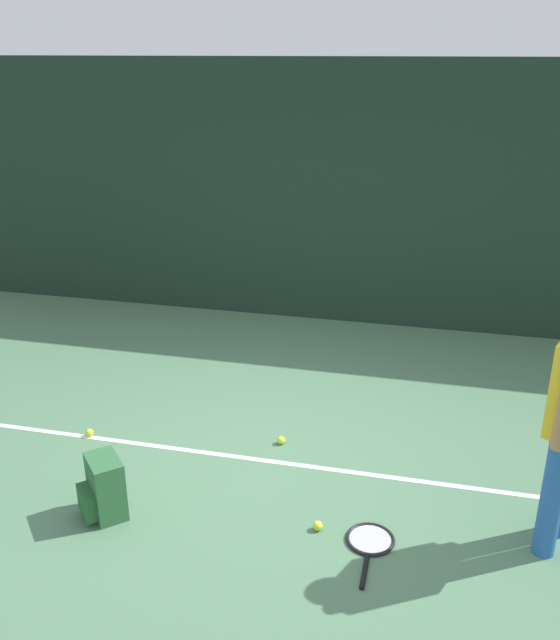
{
  "coord_description": "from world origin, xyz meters",
  "views": [
    {
      "loc": [
        1.13,
        -4.42,
        3.01
      ],
      "look_at": [
        0.0,
        0.4,
        1.0
      ],
      "focal_mm": 37.79,
      "sensor_mm": 36.0,
      "label": 1
    }
  ],
  "objects_px": {
    "tennis_racket": "(370,542)",
    "backpack": "(104,488)",
    "tennis_ball_by_fence": "(89,433)",
    "tennis_ball_near_player": "(318,526)",
    "tennis_ball_mid_court": "(281,440)"
  },
  "relations": [
    {
      "from": "backpack",
      "to": "tennis_ball_mid_court",
      "type": "height_order",
      "value": "backpack"
    },
    {
      "from": "tennis_ball_by_fence",
      "to": "tennis_ball_mid_court",
      "type": "height_order",
      "value": "same"
    },
    {
      "from": "tennis_racket",
      "to": "backpack",
      "type": "height_order",
      "value": "backpack"
    },
    {
      "from": "tennis_ball_mid_court",
      "to": "backpack",
      "type": "bearing_deg",
      "value": -130.59
    },
    {
      "from": "tennis_ball_near_player",
      "to": "tennis_ball_mid_court",
      "type": "height_order",
      "value": "same"
    },
    {
      "from": "backpack",
      "to": "tennis_ball_near_player",
      "type": "distance_m",
      "value": 1.48
    },
    {
      "from": "backpack",
      "to": "tennis_ball_by_fence",
      "type": "xyz_separation_m",
      "value": [
        -0.6,
        0.89,
        -0.18
      ]
    },
    {
      "from": "backpack",
      "to": "tennis_ball_by_fence",
      "type": "relative_size",
      "value": 6.67
    },
    {
      "from": "tennis_ball_near_player",
      "to": "tennis_ball_mid_court",
      "type": "distance_m",
      "value": 1.09
    },
    {
      "from": "tennis_ball_near_player",
      "to": "tennis_ball_by_fence",
      "type": "bearing_deg",
      "value": 160.53
    },
    {
      "from": "tennis_racket",
      "to": "tennis_ball_by_fence",
      "type": "height_order",
      "value": "tennis_ball_by_fence"
    },
    {
      "from": "backpack",
      "to": "tennis_ball_by_fence",
      "type": "height_order",
      "value": "backpack"
    },
    {
      "from": "tennis_ball_near_player",
      "to": "tennis_ball_mid_court",
      "type": "bearing_deg",
      "value": 116.06
    },
    {
      "from": "tennis_ball_near_player",
      "to": "tennis_ball_mid_court",
      "type": "relative_size",
      "value": 1.0
    },
    {
      "from": "backpack",
      "to": "tennis_ball_mid_court",
      "type": "distance_m",
      "value": 1.52
    }
  ]
}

